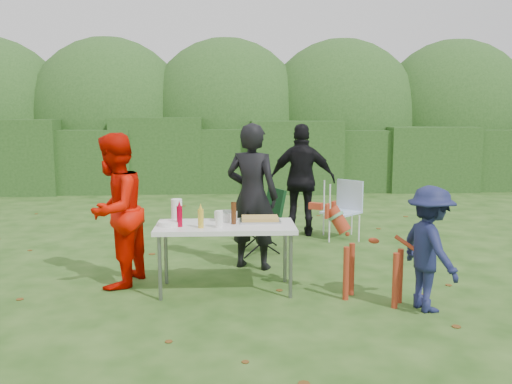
{
  "coord_description": "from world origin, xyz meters",
  "views": [
    {
      "loc": [
        0.04,
        -5.52,
        1.93
      ],
      "look_at": [
        0.37,
        0.86,
        1.0
      ],
      "focal_mm": 38.0,
      "sensor_mm": 36.0,
      "label": 1
    }
  ],
  "objects_px": {
    "camping_chair": "(261,221)",
    "ketchup_bottle": "(180,216)",
    "person_red_jacket": "(115,211)",
    "folding_table": "(225,229)",
    "person_cook": "(252,196)",
    "lawn_chair": "(341,210)",
    "mustard_bottle": "(201,218)",
    "paper_towel_roll": "(177,211)",
    "person_black_puffy": "(302,180)",
    "child": "(430,249)",
    "beer_bottle": "(234,213)",
    "dog": "(373,255)"
  },
  "relations": [
    {
      "from": "person_black_puffy",
      "to": "child",
      "type": "distance_m",
      "value": 3.49
    },
    {
      "from": "folding_table",
      "to": "beer_bottle",
      "type": "relative_size",
      "value": 6.25
    },
    {
      "from": "folding_table",
      "to": "person_red_jacket",
      "type": "xyz_separation_m",
      "value": [
        -1.23,
        0.25,
        0.17
      ]
    },
    {
      "from": "person_cook",
      "to": "child",
      "type": "height_order",
      "value": "person_cook"
    },
    {
      "from": "person_red_jacket",
      "to": "camping_chair",
      "type": "xyz_separation_m",
      "value": [
        1.72,
        1.4,
        -0.41
      ]
    },
    {
      "from": "lawn_chair",
      "to": "mustard_bottle",
      "type": "height_order",
      "value": "mustard_bottle"
    },
    {
      "from": "person_cook",
      "to": "mustard_bottle",
      "type": "relative_size",
      "value": 9.09
    },
    {
      "from": "folding_table",
      "to": "person_cook",
      "type": "relative_size",
      "value": 0.82
    },
    {
      "from": "camping_chair",
      "to": "ketchup_bottle",
      "type": "relative_size",
      "value": 4.09
    },
    {
      "from": "mustard_bottle",
      "to": "beer_bottle",
      "type": "bearing_deg",
      "value": 28.25
    },
    {
      "from": "lawn_chair",
      "to": "camping_chair",
      "type": "bearing_deg",
      "value": -12.47
    },
    {
      "from": "folding_table",
      "to": "person_cook",
      "type": "height_order",
      "value": "person_cook"
    },
    {
      "from": "person_black_puffy",
      "to": "ketchup_bottle",
      "type": "bearing_deg",
      "value": 66.49
    },
    {
      "from": "camping_chair",
      "to": "person_cook",
      "type": "bearing_deg",
      "value": 55.38
    },
    {
      "from": "camping_chair",
      "to": "ketchup_bottle",
      "type": "bearing_deg",
      "value": 37.91
    },
    {
      "from": "folding_table",
      "to": "mustard_bottle",
      "type": "relative_size",
      "value": 7.5
    },
    {
      "from": "folding_table",
      "to": "mustard_bottle",
      "type": "bearing_deg",
      "value": -147.97
    },
    {
      "from": "person_black_puffy",
      "to": "paper_towel_roll",
      "type": "relative_size",
      "value": 6.82
    },
    {
      "from": "lawn_chair",
      "to": "person_black_puffy",
      "type": "bearing_deg",
      "value": -69.63
    },
    {
      "from": "ketchup_bottle",
      "to": "camping_chair",
      "type": "bearing_deg",
      "value": 60.76
    },
    {
      "from": "person_black_puffy",
      "to": "child",
      "type": "height_order",
      "value": "person_black_puffy"
    },
    {
      "from": "dog",
      "to": "camping_chair",
      "type": "relative_size",
      "value": 1.14
    },
    {
      "from": "person_cook",
      "to": "ketchup_bottle",
      "type": "distance_m",
      "value": 1.27
    },
    {
      "from": "person_black_puffy",
      "to": "lawn_chair",
      "type": "xyz_separation_m",
      "value": [
        0.58,
        -0.28,
        -0.43
      ]
    },
    {
      "from": "beer_bottle",
      "to": "paper_towel_roll",
      "type": "height_order",
      "value": "paper_towel_roll"
    },
    {
      "from": "dog",
      "to": "ketchup_bottle",
      "type": "xyz_separation_m",
      "value": [
        -2.0,
        0.33,
        0.36
      ]
    },
    {
      "from": "lawn_chair",
      "to": "ketchup_bottle",
      "type": "bearing_deg",
      "value": 4.57
    },
    {
      "from": "child",
      "to": "mustard_bottle",
      "type": "height_order",
      "value": "child"
    },
    {
      "from": "paper_towel_roll",
      "to": "dog",
      "type": "bearing_deg",
      "value": -15.28
    },
    {
      "from": "person_cook",
      "to": "dog",
      "type": "relative_size",
      "value": 1.77
    },
    {
      "from": "ketchup_bottle",
      "to": "paper_towel_roll",
      "type": "height_order",
      "value": "paper_towel_roll"
    },
    {
      "from": "person_cook",
      "to": "person_black_puffy",
      "type": "distance_m",
      "value": 2.01
    },
    {
      "from": "folding_table",
      "to": "lawn_chair",
      "type": "relative_size",
      "value": 1.66
    },
    {
      "from": "beer_bottle",
      "to": "person_black_puffy",
      "type": "bearing_deg",
      "value": 67.48
    },
    {
      "from": "person_red_jacket",
      "to": "person_black_puffy",
      "type": "distance_m",
      "value": 3.46
    },
    {
      "from": "camping_chair",
      "to": "mustard_bottle",
      "type": "relative_size",
      "value": 4.5
    },
    {
      "from": "mustard_bottle",
      "to": "ketchup_bottle",
      "type": "bearing_deg",
      "value": 161.68
    },
    {
      "from": "person_red_jacket",
      "to": "camping_chair",
      "type": "relative_size",
      "value": 1.91
    },
    {
      "from": "folding_table",
      "to": "person_red_jacket",
      "type": "distance_m",
      "value": 1.27
    },
    {
      "from": "camping_chair",
      "to": "mustard_bottle",
      "type": "distance_m",
      "value": 2.0
    },
    {
      "from": "dog",
      "to": "paper_towel_roll",
      "type": "bearing_deg",
      "value": 16.03
    },
    {
      "from": "person_black_puffy",
      "to": "beer_bottle",
      "type": "relative_size",
      "value": 7.39
    },
    {
      "from": "person_cook",
      "to": "lawn_chair",
      "type": "xyz_separation_m",
      "value": [
        1.45,
        1.53,
        -0.46
      ]
    },
    {
      "from": "beer_bottle",
      "to": "paper_towel_roll",
      "type": "bearing_deg",
      "value": 169.38
    },
    {
      "from": "mustard_bottle",
      "to": "child",
      "type": "bearing_deg",
      "value": -13.08
    },
    {
      "from": "mustard_bottle",
      "to": "paper_towel_roll",
      "type": "height_order",
      "value": "paper_towel_roll"
    },
    {
      "from": "person_red_jacket",
      "to": "person_black_puffy",
      "type": "height_order",
      "value": "person_black_puffy"
    },
    {
      "from": "camping_chair",
      "to": "lawn_chair",
      "type": "bearing_deg",
      "value": -171.9
    },
    {
      "from": "ketchup_bottle",
      "to": "beer_bottle",
      "type": "bearing_deg",
      "value": 10.92
    },
    {
      "from": "dog",
      "to": "lawn_chair",
      "type": "relative_size",
      "value": 1.13
    }
  ]
}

